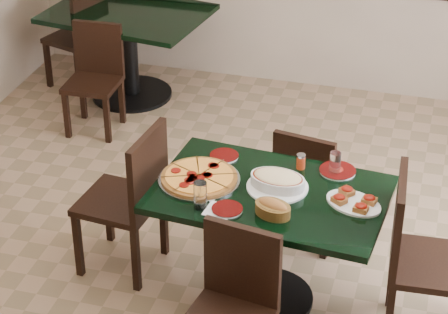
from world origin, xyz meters
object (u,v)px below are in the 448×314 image
(back_chair_near, at_px, (96,72))
(lasagna_casserole, at_px, (278,181))
(back_chair_left, at_px, (82,32))
(bruschetta_platter, at_px, (354,201))
(chair_near, at_px, (233,301))
(chair_far, at_px, (308,183))
(chair_right, at_px, (417,250))
(pepperoni_pizza, at_px, (199,177))
(bread_basket, at_px, (273,208))
(back_table, at_px, (129,37))
(chair_left, at_px, (132,194))
(main_table, at_px, (270,219))

(back_chair_near, bearing_deg, lasagna_casserole, -44.73)
(back_chair_left, height_order, bruschetta_platter, back_chair_left)
(chair_near, relative_size, lasagna_casserole, 2.59)
(chair_far, height_order, lasagna_casserole, lasagna_casserole)
(chair_right, xyz_separation_m, pepperoni_pizza, (-1.21, 0.05, 0.22))
(chair_right, bearing_deg, chair_near, 121.05)
(back_chair_near, distance_m, bread_basket, 2.67)
(chair_near, bearing_deg, bread_basket, 86.27)
(back_table, relative_size, chair_far, 1.63)
(chair_near, distance_m, pepperoni_pizza, 0.78)
(bruschetta_platter, bearing_deg, back_chair_left, 163.29)
(chair_left, xyz_separation_m, pepperoni_pizza, (0.44, -0.09, 0.24))
(pepperoni_pizza, xyz_separation_m, bread_basket, (0.46, -0.22, 0.02))
(back_table, relative_size, chair_right, 1.37)
(chair_far, distance_m, bruschetta_platter, 0.77)
(chair_near, height_order, bread_basket, chair_near)
(main_table, bearing_deg, back_table, 131.86)
(main_table, distance_m, chair_left, 0.85)
(chair_far, relative_size, bread_basket, 3.49)
(chair_right, bearing_deg, chair_left, 81.85)
(chair_left, relative_size, bruschetta_platter, 2.52)
(back_table, bearing_deg, chair_right, -34.71)
(chair_far, relative_size, chair_left, 0.87)
(chair_left, relative_size, lasagna_casserole, 2.82)
(bruschetta_platter, bearing_deg, lasagna_casserole, -161.25)
(chair_far, xyz_separation_m, pepperoni_pizza, (-0.51, -0.60, 0.31))
(back_table, height_order, pepperoni_pizza, pepperoni_pizza)
(chair_near, relative_size, chair_left, 0.92)
(chair_right, relative_size, bread_basket, 4.15)
(main_table, xyz_separation_m, back_chair_near, (-1.76, 1.71, -0.11))
(chair_right, xyz_separation_m, back_chair_near, (-2.56, 1.76, -0.09))
(chair_far, height_order, chair_near, chair_near)
(chair_near, height_order, lasagna_casserole, chair_near)
(lasagna_casserole, height_order, bruschetta_platter, lasagna_casserole)
(bread_basket, relative_size, bruschetta_platter, 0.63)
(chair_left, bearing_deg, main_table, 90.07)
(pepperoni_pizza, bearing_deg, main_table, -0.52)
(chair_far, bearing_deg, chair_left, 38.67)
(back_table, relative_size, lasagna_casserole, 4.00)
(chair_far, xyz_separation_m, lasagna_casserole, (-0.07, -0.56, 0.34))
(chair_far, xyz_separation_m, chair_left, (-0.94, -0.51, 0.08))
(chair_far, height_order, chair_right, chair_right)
(chair_right, distance_m, bread_basket, 0.80)
(chair_right, bearing_deg, bread_basket, 99.08)
(pepperoni_pizza, xyz_separation_m, lasagna_casserole, (0.43, 0.04, 0.03))
(main_table, relative_size, lasagna_casserole, 3.90)
(back_chair_left, bearing_deg, chair_right, 69.06)
(main_table, xyz_separation_m, lasagna_casserole, (0.03, 0.04, 0.23))
(main_table, bearing_deg, chair_near, -88.31)
(back_table, height_order, back_chair_near, back_chair_near)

